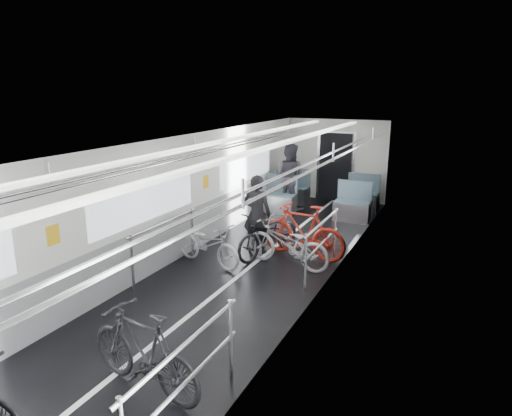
{
  "coord_description": "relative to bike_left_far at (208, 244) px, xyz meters",
  "views": [
    {
      "loc": [
        3.48,
        -6.16,
        3.27
      ],
      "look_at": [
        0.0,
        1.35,
        1.09
      ],
      "focal_mm": 32.0,
      "sensor_mm": 36.0,
      "label": 1
    }
  ],
  "objects": [
    {
      "name": "bike_left_far",
      "position": [
        0.0,
        0.0,
        0.0
      ],
      "size": [
        1.65,
        0.91,
        0.82
      ],
      "primitive_type": "imported",
      "rotation": [
        0.0,
        0.0,
        1.33
      ],
      "color": "#AEAEB3",
      "rests_on": "floor"
    },
    {
      "name": "person_standing",
      "position": [
        0.55,
        1.03,
        0.39
      ],
      "size": [
        0.63,
        0.45,
        1.61
      ],
      "primitive_type": "imported",
      "rotation": [
        0.0,
        0.0,
        3.26
      ],
      "color": "black",
      "rests_on": "floor"
    },
    {
      "name": "bike_right_far",
      "position": [
        1.5,
        1.13,
        0.13
      ],
      "size": [
        1.87,
        0.76,
        1.09
      ],
      "primitive_type": "imported",
      "rotation": [
        0.0,
        0.0,
        -1.71
      ],
      "color": "red",
      "rests_on": "floor"
    },
    {
      "name": "bike_right_near",
      "position": [
        1.28,
        -3.54,
        0.08
      ],
      "size": [
        1.71,
        0.74,
        0.99
      ],
      "primitive_type": "imported",
      "rotation": [
        0.0,
        0.0,
        -1.74
      ],
      "color": "black",
      "rests_on": "floor"
    },
    {
      "name": "person_seated",
      "position": [
        -0.08,
        4.51,
        0.51
      ],
      "size": [
        0.93,
        0.75,
        1.84
      ],
      "primitive_type": "imported",
      "rotation": [
        0.0,
        0.0,
        3.08
      ],
      "color": "#2D2B32",
      "rests_on": "floor"
    },
    {
      "name": "bike_right_mid",
      "position": [
        1.39,
        0.53,
        0.04
      ],
      "size": [
        1.8,
        0.86,
        0.91
      ],
      "primitive_type": "imported",
      "rotation": [
        0.0,
        0.0,
        -1.72
      ],
      "color": "#B0AFB5",
      "rests_on": "floor"
    },
    {
      "name": "bike_aisle",
      "position": [
        0.86,
        0.93,
        0.05
      ],
      "size": [
        1.11,
        1.85,
        0.92
      ],
      "primitive_type": "imported",
      "rotation": [
        0.0,
        0.0,
        -0.31
      ],
      "color": "black",
      "rests_on": "floor"
    },
    {
      "name": "car_shell",
      "position": [
        0.78,
        0.92,
        0.71
      ],
      "size": [
        3.02,
        14.01,
        2.41
      ],
      "color": "black",
      "rests_on": "ground"
    }
  ]
}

